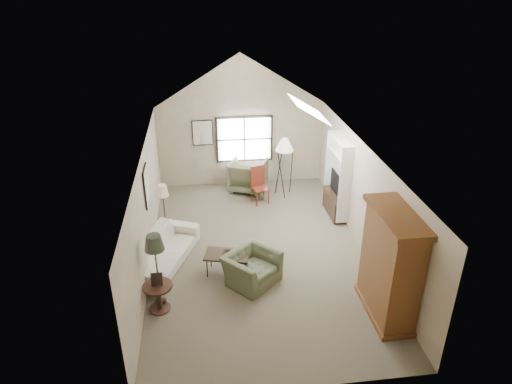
{
  "coord_description": "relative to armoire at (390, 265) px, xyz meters",
  "views": [
    {
      "loc": [
        -1.21,
        -9.08,
        6.08
      ],
      "look_at": [
        0.0,
        0.4,
        1.4
      ],
      "focal_mm": 32.0,
      "sensor_mm": 36.0,
      "label": 1
    }
  ],
  "objects": [
    {
      "name": "side_chair",
      "position": [
        -1.78,
        4.94,
        -0.56
      ],
      "size": [
        0.52,
        0.52,
        1.08
      ],
      "primitive_type": "cube",
      "rotation": [
        0.0,
        0.0,
        0.29
      ],
      "color": "maroon",
      "rests_on": "ground"
    },
    {
      "name": "bowl",
      "position": [
        -2.96,
        1.66,
        -0.58
      ],
      "size": [
        0.28,
        0.28,
        0.06
      ],
      "primitive_type": "imported",
      "rotation": [
        0.0,
        0.0,
        -0.24
      ],
      "color": "#3D2919",
      "rests_on": "coffee_table"
    },
    {
      "name": "armoire",
      "position": [
        0.0,
        0.0,
        0.0
      ],
      "size": [
        0.6,
        1.5,
        2.2
      ],
      "primitive_type": "cube",
      "color": "brown",
      "rests_on": "ground"
    },
    {
      "name": "sofa",
      "position": [
        -4.38,
        2.22,
        -0.76
      ],
      "size": [
        1.68,
        2.48,
        0.68
      ],
      "primitive_type": "imported",
      "rotation": [
        0.0,
        0.0,
        1.2
      ],
      "color": "silver",
      "rests_on": "ground"
    },
    {
      "name": "armchair_near",
      "position": [
        -2.46,
        1.29,
        -0.75
      ],
      "size": [
        1.41,
        1.4,
        0.69
      ],
      "primitive_type": "imported",
      "rotation": [
        0.0,
        0.0,
        0.74
      ],
      "color": "#5A6446",
      "rests_on": "ground"
    },
    {
      "name": "tv_panel",
      "position": [
        0.14,
        4.0,
        -0.18
      ],
      "size": [
        0.05,
        0.9,
        0.55
      ],
      "primitive_type": "cube",
      "color": "black",
      "rests_on": "media_console"
    },
    {
      "name": "dark_lamp",
      "position": [
        -4.38,
        0.82,
        -0.29
      ],
      "size": [
        0.5,
        0.5,
        1.61
      ],
      "primitive_type": null,
      "rotation": [
        0.0,
        0.0,
        -0.37
      ],
      "color": "#242B1E",
      "rests_on": "ground"
    },
    {
      "name": "window",
      "position": [
        -2.08,
        6.36,
        0.35
      ],
      "size": [
        1.72,
        0.08,
        1.42
      ],
      "primitive_type": "cube",
      "color": "black",
      "rests_on": "room_shell"
    },
    {
      "name": "wall_art",
      "position": [
        -4.06,
        4.34,
        0.63
      ],
      "size": [
        1.97,
        3.71,
        0.88
      ],
      "color": "black",
      "rests_on": "room_shell"
    },
    {
      "name": "room_shell",
      "position": [
        -2.18,
        2.4,
        2.11
      ],
      "size": [
        5.01,
        8.01,
        4.0
      ],
      "color": "brown",
      "rests_on": "ground"
    },
    {
      "name": "coffee_table",
      "position": [
        -2.96,
        1.66,
        -0.85
      ],
      "size": [
        1.07,
        0.75,
        0.5
      ],
      "primitive_type": "cube",
      "rotation": [
        0.0,
        0.0,
        -0.24
      ],
      "color": "#322514",
      "rests_on": "ground"
    },
    {
      "name": "skylight",
      "position": [
        -0.88,
        3.3,
        2.12
      ],
      "size": [
        0.8,
        1.2,
        0.52
      ],
      "primitive_type": null,
      "color": "white",
      "rests_on": "room_shell"
    },
    {
      "name": "side_table",
      "position": [
        -4.38,
        0.62,
        -0.81
      ],
      "size": [
        0.75,
        0.75,
        0.58
      ],
      "primitive_type": "cylinder",
      "rotation": [
        0.0,
        0.0,
        -0.37
      ],
      "color": "#3E2419",
      "rests_on": "ground"
    },
    {
      "name": "tripod_lamp",
      "position": [
        -1.03,
        5.36,
        -0.2
      ],
      "size": [
        0.63,
        0.63,
        1.8
      ],
      "primitive_type": null,
      "rotation": [
        0.0,
        0.0,
        -0.23
      ],
      "color": "white",
      "rests_on": "ground"
    },
    {
      "name": "media_console",
      "position": [
        0.14,
        4.0,
        -0.8
      ],
      "size": [
        0.34,
        1.18,
        0.6
      ],
      "primitive_type": "cube",
      "color": "#382316",
      "rests_on": "ground"
    },
    {
      "name": "tv_alcove",
      "position": [
        0.16,
        4.0,
        0.05
      ],
      "size": [
        0.32,
        1.3,
        2.1
      ],
      "primitive_type": "cube",
      "color": "white",
      "rests_on": "ground"
    },
    {
      "name": "tan_lamp",
      "position": [
        -4.38,
        3.42,
        -0.38
      ],
      "size": [
        0.38,
        0.38,
        1.45
      ],
      "primitive_type": null,
      "rotation": [
        0.0,
        0.0,
        -0.37
      ],
      "color": "tan",
      "rests_on": "ground"
    },
    {
      "name": "armchair_far",
      "position": [
        -2.04,
        5.85,
        -0.63
      ],
      "size": [
        1.34,
        1.35,
        0.94
      ],
      "primitive_type": "imported",
      "rotation": [
        0.0,
        0.0,
        2.73
      ],
      "color": "#636748",
      "rests_on": "ground"
    }
  ]
}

